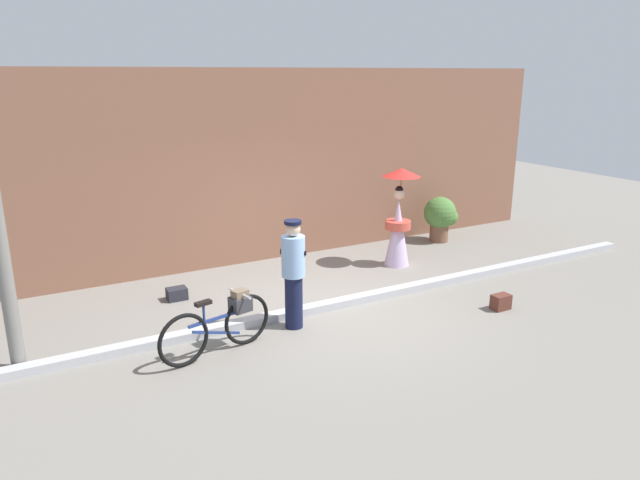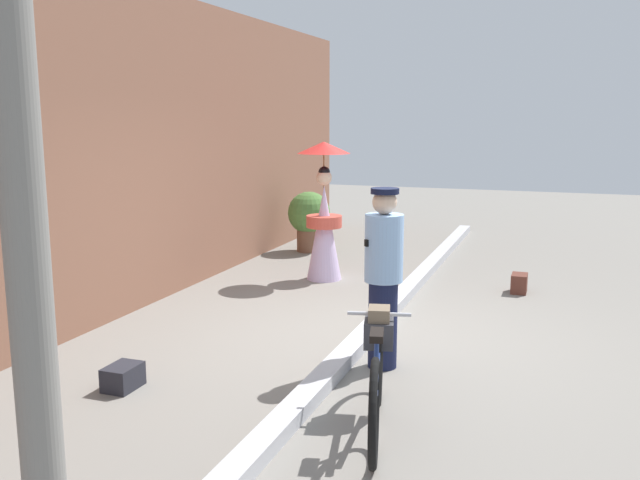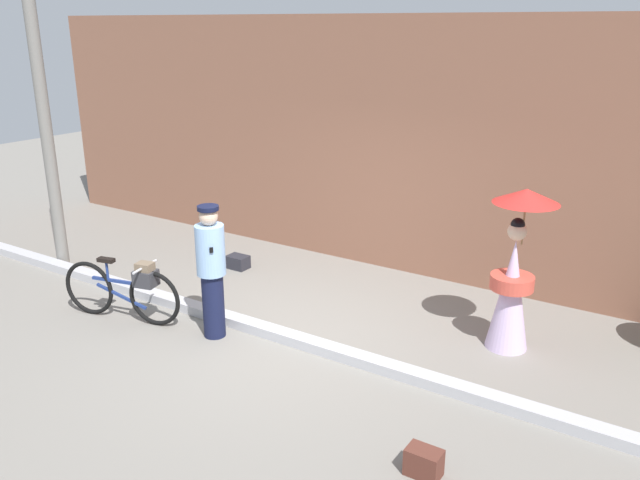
{
  "view_description": "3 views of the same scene",
  "coord_description": "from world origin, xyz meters",
  "px_view_note": "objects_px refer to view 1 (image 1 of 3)",
  "views": [
    {
      "loc": [
        -4.19,
        -7.46,
        3.62
      ],
      "look_at": [
        0.22,
        0.56,
        0.98
      ],
      "focal_mm": 32.69,
      "sensor_mm": 36.0,
      "label": 1
    },
    {
      "loc": [
        -6.49,
        -1.82,
        2.24
      ],
      "look_at": [
        0.07,
        0.53,
        0.98
      ],
      "focal_mm": 38.73,
      "sensor_mm": 36.0,
      "label": 2
    },
    {
      "loc": [
        4.17,
        -5.57,
        3.58
      ],
      "look_at": [
        0.47,
        0.16,
        1.29
      ],
      "focal_mm": 36.39,
      "sensor_mm": 36.0,
      "label": 3
    }
  ],
  "objects_px": {
    "backpack_on_pavement": "(177,294)",
    "person_officer": "(293,272)",
    "bicycle_near_officer": "(222,323)",
    "person_with_parasol": "(398,219)",
    "backpack_spare": "(501,302)",
    "potted_plant_by_door": "(441,216)"
  },
  "relations": [
    {
      "from": "backpack_on_pavement",
      "to": "person_officer",
      "type": "bearing_deg",
      "value": -57.18
    },
    {
      "from": "bicycle_near_officer",
      "to": "person_with_parasol",
      "type": "xyz_separation_m",
      "value": [
        4.25,
        1.9,
        0.48
      ]
    },
    {
      "from": "bicycle_near_officer",
      "to": "backpack_spare",
      "type": "xyz_separation_m",
      "value": [
        4.37,
        -0.71,
        -0.3
      ]
    },
    {
      "from": "backpack_spare",
      "to": "bicycle_near_officer",
      "type": "bearing_deg",
      "value": 170.74
    },
    {
      "from": "person_with_parasol",
      "to": "backpack_spare",
      "type": "bearing_deg",
      "value": -87.33
    },
    {
      "from": "backpack_on_pavement",
      "to": "backpack_spare",
      "type": "bearing_deg",
      "value": -33.25
    },
    {
      "from": "person_officer",
      "to": "backpack_spare",
      "type": "xyz_separation_m",
      "value": [
        3.17,
        -0.98,
        -0.73
      ]
    },
    {
      "from": "backpack_spare",
      "to": "backpack_on_pavement",
      "type": "bearing_deg",
      "value": 146.75
    },
    {
      "from": "potted_plant_by_door",
      "to": "backpack_spare",
      "type": "xyz_separation_m",
      "value": [
        -1.69,
        -3.5,
        -0.45
      ]
    },
    {
      "from": "bicycle_near_officer",
      "to": "person_with_parasol",
      "type": "bearing_deg",
      "value": 24.13
    },
    {
      "from": "bicycle_near_officer",
      "to": "person_officer",
      "type": "relative_size",
      "value": 1.02
    },
    {
      "from": "person_officer",
      "to": "person_with_parasol",
      "type": "height_order",
      "value": "person_with_parasol"
    },
    {
      "from": "person_with_parasol",
      "to": "backpack_spare",
      "type": "height_order",
      "value": "person_with_parasol"
    },
    {
      "from": "person_officer",
      "to": "backpack_spare",
      "type": "bearing_deg",
      "value": -17.27
    },
    {
      "from": "potted_plant_by_door",
      "to": "backpack_on_pavement",
      "type": "distance_m",
      "value": 6.13
    },
    {
      "from": "person_officer",
      "to": "backpack_on_pavement",
      "type": "height_order",
      "value": "person_officer"
    },
    {
      "from": "bicycle_near_officer",
      "to": "person_with_parasol",
      "type": "distance_m",
      "value": 4.68
    },
    {
      "from": "bicycle_near_officer",
      "to": "person_with_parasol",
      "type": "relative_size",
      "value": 0.88
    },
    {
      "from": "backpack_spare",
      "to": "potted_plant_by_door",
      "type": "bearing_deg",
      "value": 64.2
    },
    {
      "from": "potted_plant_by_door",
      "to": "bicycle_near_officer",
      "type": "bearing_deg",
      "value": -155.31
    },
    {
      "from": "bicycle_near_officer",
      "to": "backpack_on_pavement",
      "type": "xyz_separation_m",
      "value": [
        -0.02,
        2.16,
        -0.33
      ]
    },
    {
      "from": "bicycle_near_officer",
      "to": "backpack_spare",
      "type": "bearing_deg",
      "value": -9.26
    }
  ]
}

